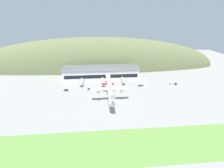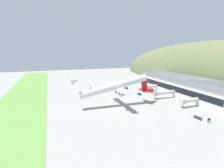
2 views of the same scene
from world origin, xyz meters
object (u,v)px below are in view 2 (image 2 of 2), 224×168
(traffic_cone_0, at_px, (158,125))
(terminal_building, at_px, (184,85))
(jetway_1, at_px, (163,93))
(service_car_1, at_px, (139,94))
(traffic_cone_1, at_px, (163,120))
(jetway_2, at_px, (188,101))
(jetway_0, at_px, (148,87))
(cargo_airplane, at_px, (116,86))
(service_car_0, at_px, (126,88))
(fuel_truck, at_px, (202,117))

(traffic_cone_0, bearing_deg, terminal_building, 128.29)
(terminal_building, xyz_separation_m, traffic_cone_0, (39.48, -50.01, -7.61))
(jetway_1, relative_size, service_car_1, 4.24)
(traffic_cone_1, bearing_deg, jetway_2, 115.32)
(terminal_building, relative_size, jetway_1, 4.85)
(jetway_1, relative_size, traffic_cone_1, 30.01)
(terminal_building, height_order, service_car_1, terminal_building)
(terminal_building, relative_size, traffic_cone_0, 145.51)
(jetway_0, distance_m, cargo_airplane, 47.39)
(jetway_1, bearing_deg, service_car_0, -162.13)
(traffic_cone_1, bearing_deg, service_car_1, 164.55)
(jetway_2, distance_m, fuel_truck, 20.12)
(fuel_truck, xyz_separation_m, traffic_cone_1, (-5.50, -18.33, -1.22))
(traffic_cone_0, bearing_deg, jetway_2, 117.12)
(service_car_1, bearing_deg, cargo_airplane, -55.29)
(jetway_0, distance_m, service_car_0, 19.63)
(fuel_truck, distance_m, traffic_cone_0, 24.21)
(service_car_0, bearing_deg, jetway_2, 13.73)
(service_car_1, bearing_deg, service_car_0, -178.13)
(cargo_airplane, height_order, service_car_1, cargo_airplane)
(traffic_cone_0, bearing_deg, fuel_truck, 86.51)
(terminal_building, height_order, traffic_cone_1, terminal_building)
(terminal_building, distance_m, traffic_cone_1, 57.17)
(jetway_1, distance_m, cargo_airplane, 38.07)
(jetway_0, distance_m, service_car_1, 15.37)
(jetway_1, distance_m, fuel_truck, 40.29)
(jetway_2, bearing_deg, traffic_cone_1, -64.68)
(cargo_airplane, xyz_separation_m, service_car_0, (-40.29, 25.34, -11.32))
(fuel_truck, relative_size, traffic_cone_0, 13.69)
(terminal_building, distance_m, jetway_2, 29.02)
(service_car_1, bearing_deg, jetway_2, 20.64)
(jetway_1, xyz_separation_m, jetway_2, (21.65, 2.46, -0.00))
(jetway_0, relative_size, cargo_airplane, 0.27)
(service_car_1, distance_m, traffic_cone_1, 49.98)
(fuel_truck, bearing_deg, jetway_1, 171.55)
(fuel_truck, bearing_deg, cargo_airplane, -138.89)
(jetway_2, relative_size, traffic_cone_0, 21.96)
(terminal_building, height_order, cargo_airplane, cargo_airplane)
(jetway_0, bearing_deg, traffic_cone_0, -27.70)
(cargo_airplane, height_order, traffic_cone_1, cargo_airplane)
(terminal_building, height_order, jetway_2, terminal_building)
(terminal_building, xyz_separation_m, traffic_cone_1, (35.46, -44.20, -7.61))
(service_car_0, xyz_separation_m, traffic_cone_1, (70.41, -12.59, -0.40))
(jetway_0, relative_size, service_car_1, 3.48)
(jetway_2, height_order, traffic_cone_0, jetway_2)
(jetway_0, height_order, cargo_airplane, cargo_airplane)
(jetway_1, bearing_deg, jetway_0, 175.73)
(service_car_1, bearing_deg, traffic_cone_1, -15.45)
(terminal_building, xyz_separation_m, jetway_0, (-20.90, -18.31, -3.90))
(service_car_0, xyz_separation_m, service_car_1, (22.23, 0.73, -0.06))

